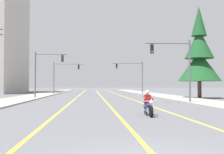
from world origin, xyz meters
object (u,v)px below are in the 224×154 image
(traffic_signal_mid_right, at_px, (133,72))
(conifer_tree_right_verge_near, at_px, (199,56))
(traffic_signal_near_right, at_px, (177,61))
(traffic_signal_mid_left, at_px, (63,73))
(traffic_signal_near_left, at_px, (44,68))
(motorcycle_with_rider, at_px, (148,105))

(traffic_signal_mid_right, distance_m, conifer_tree_right_verge_near, 16.60)
(traffic_signal_near_right, distance_m, traffic_signal_mid_left, 30.62)
(traffic_signal_near_right, bearing_deg, traffic_signal_mid_right, 91.27)
(traffic_signal_near_right, distance_m, traffic_signal_near_left, 18.01)
(traffic_signal_near_right, xyz_separation_m, conifer_tree_right_verge_near, (6.01, 9.39, 1.60))
(motorcycle_with_rider, relative_size, traffic_signal_mid_left, 0.35)
(motorcycle_with_rider, xyz_separation_m, traffic_signal_mid_right, (4.58, 35.30, 3.56))
(traffic_signal_near_right, bearing_deg, traffic_signal_near_left, 143.98)
(traffic_signal_near_left, distance_m, traffic_signal_mid_left, 16.69)
(traffic_signal_near_left, bearing_deg, traffic_signal_near_right, -36.02)
(motorcycle_with_rider, relative_size, traffic_signal_near_right, 0.35)
(conifer_tree_right_verge_near, bearing_deg, traffic_signal_near_right, -122.62)
(motorcycle_with_rider, distance_m, conifer_tree_right_verge_near, 23.55)
(traffic_signal_mid_right, xyz_separation_m, conifer_tree_right_verge_near, (6.55, -15.17, 1.53))
(traffic_signal_near_right, xyz_separation_m, traffic_signal_mid_right, (-0.54, 24.56, 0.08))
(conifer_tree_right_verge_near, bearing_deg, traffic_signal_near_left, 176.64)
(traffic_signal_mid_right, bearing_deg, motorcycle_with_rider, -97.39)
(traffic_signal_near_left, distance_m, conifer_tree_right_verge_near, 20.68)
(traffic_signal_near_right, relative_size, conifer_tree_right_verge_near, 0.50)
(traffic_signal_near_left, relative_size, traffic_signal_mid_right, 1.00)
(motorcycle_with_rider, relative_size, conifer_tree_right_verge_near, 0.18)
(traffic_signal_near_right, distance_m, conifer_tree_right_verge_near, 11.26)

